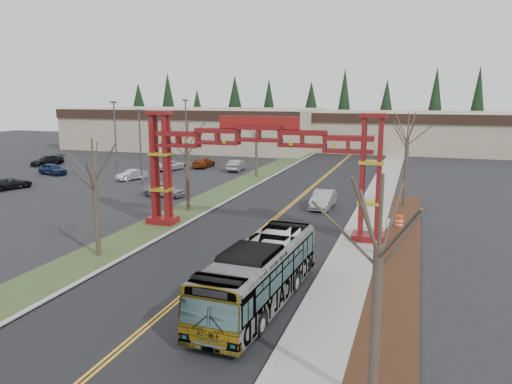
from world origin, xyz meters
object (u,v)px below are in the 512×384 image
at_px(parked_car_far_a, 237,165).
at_px(barrel_south, 378,249).
at_px(retail_building_east, 414,131).
at_px(bare_tree_median_near, 94,174).
at_px(parked_car_near_a, 164,189).
at_px(bare_tree_right_near, 379,246).
at_px(barrel_north, 399,222).
at_px(parked_car_mid_b, 53,169).
at_px(light_pole_near, 140,141).
at_px(parked_car_mid_a, 204,163).
at_px(parked_car_far_c, 47,160).
at_px(barrel_mid, 381,227).
at_px(light_pole_mid, 115,130).
at_px(bare_tree_median_mid, 187,147).
at_px(parked_car_near_c, 11,183).
at_px(bare_tree_right_far, 408,140).
at_px(bare_tree_median_far, 256,134).
at_px(street_sign, 386,228).
at_px(light_pole_far, 186,125).
at_px(parked_car_far_b, 171,165).
at_px(parked_car_near_b, 132,175).
at_px(retail_building_west, 196,128).
at_px(transit_bus, 259,274).
at_px(gateway_arch, 259,153).
at_px(silver_sedan, 323,199).

distance_m(parked_car_far_a, barrel_south, 37.58).
bearing_deg(retail_building_east, bare_tree_median_near, -104.34).
bearing_deg(parked_car_near_a, barrel_south, -112.50).
bearing_deg(barrel_south, bare_tree_right_near, -86.04).
bearing_deg(barrel_north, parked_car_near_a, 166.82).
bearing_deg(parked_car_mid_b, light_pole_near, -83.13).
distance_m(parked_car_near_a, parked_car_mid_a, 20.55).
distance_m(parked_car_far_c, barrel_mid, 53.82).
bearing_deg(parked_car_far_a, barrel_mid, 125.27).
height_order(parked_car_far_c, light_pole_mid, light_pole_mid).
bearing_deg(bare_tree_median_mid, parked_car_near_c, 170.95).
relative_size(retail_building_east, bare_tree_right_far, 4.49).
bearing_deg(light_pole_near, bare_tree_median_far, 36.76).
bearing_deg(street_sign, parked_car_mid_a, 130.25).
bearing_deg(barrel_mid, bare_tree_median_mid, 172.60).
distance_m(bare_tree_right_near, light_pole_far, 65.00).
distance_m(parked_car_mid_b, barrel_mid, 44.92).
bearing_deg(parked_car_far_a, light_pole_far, -39.54).
height_order(parked_car_near_a, barrel_south, parked_car_near_a).
relative_size(retail_building_east, light_pole_mid, 4.11).
distance_m(parked_car_far_a, light_pole_far, 14.84).
bearing_deg(parked_car_far_b, bare_tree_median_mid, 133.37).
bearing_deg(barrel_mid, light_pole_near, 154.69).
xyz_separation_m(parked_car_near_b, parked_car_far_c, (-18.56, 7.22, 0.08)).
xyz_separation_m(bare_tree_median_far, bare_tree_right_near, (18.00, -43.02, 0.18)).
bearing_deg(retail_building_east, retail_building_west, -168.69).
bearing_deg(transit_bus, barrel_north, 73.71).
bearing_deg(barrel_north, bare_tree_median_far, 132.40).
relative_size(parked_car_near_a, bare_tree_right_far, 0.52).
height_order(parked_car_near_b, parked_car_mid_b, parked_car_mid_b).
bearing_deg(parked_car_near_b, barrel_mid, -3.26).
relative_size(bare_tree_right_near, barrel_north, 7.64).
bearing_deg(parked_car_mid_b, retail_building_east, -29.03).
distance_m(retail_building_east, bare_tree_right_near, 81.02).
height_order(parked_car_near_b, bare_tree_right_far, bare_tree_right_far).
bearing_deg(bare_tree_right_far, barrel_mid, -97.15).
distance_m(gateway_arch, parked_car_mid_a, 35.04).
xyz_separation_m(bare_tree_right_near, barrel_south, (-1.13, 16.27, -5.07)).
bearing_deg(bare_tree_median_near, gateway_arch, 46.54).
bearing_deg(transit_bus, silver_sedan, 95.70).
xyz_separation_m(parked_car_far_c, bare_tree_median_mid, (32.26, -20.12, 4.94)).
height_order(retail_building_east, bare_tree_right_far, bare_tree_right_far).
xyz_separation_m(retail_building_east, parked_car_near_b, (-31.70, -44.46, -2.89)).
height_order(parked_car_near_a, parked_car_far_c, parked_car_near_a).
distance_m(bare_tree_median_near, light_pole_mid, 38.45).
bearing_deg(bare_tree_median_mid, bare_tree_median_far, 90.00).
xyz_separation_m(light_pole_near, street_sign, (28.50, -17.78, -3.26)).
relative_size(parked_car_near_a, light_pole_mid, 0.47).
bearing_deg(parked_car_mid_a, retail_building_west, -63.43).
distance_m(parked_car_near_a, barrel_mid, 23.03).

